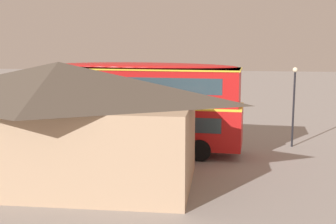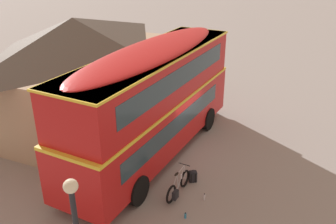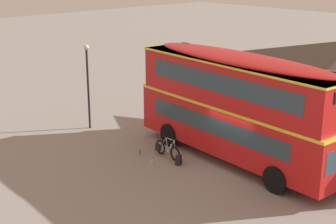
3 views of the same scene
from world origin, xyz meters
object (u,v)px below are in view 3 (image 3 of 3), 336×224
(water_bottle_blue_sports, at_px, (140,152))
(double_decker_bus, at_px, (238,103))
(touring_bicycle, at_px, (166,149))
(water_bottle_clear_plastic, at_px, (152,161))
(backpack_on_ground, at_px, (179,159))
(street_lamp, at_px, (88,77))

(water_bottle_blue_sports, bearing_deg, double_decker_bus, 39.05)
(touring_bicycle, relative_size, water_bottle_clear_plastic, 6.78)
(touring_bicycle, xyz_separation_m, backpack_on_ground, (1.02, -0.21, -0.12))
(double_decker_bus, distance_m, touring_bicycle, 3.86)
(touring_bicycle, relative_size, street_lamp, 0.40)
(backpack_on_ground, distance_m, water_bottle_blue_sports, 2.13)
(double_decker_bus, relative_size, water_bottle_clear_plastic, 40.99)
(water_bottle_blue_sports, relative_size, street_lamp, 0.05)
(backpack_on_ground, bearing_deg, double_decker_bus, 59.56)
(double_decker_bus, relative_size, water_bottle_blue_sports, 48.00)
(double_decker_bus, height_order, backpack_on_ground, double_decker_bus)
(water_bottle_blue_sports, distance_m, water_bottle_clear_plastic, 1.20)
(backpack_on_ground, xyz_separation_m, water_bottle_blue_sports, (-2.07, -0.49, -0.15))
(double_decker_bus, xyz_separation_m, water_bottle_clear_plastic, (-2.23, -3.04, -2.52))
(backpack_on_ground, relative_size, water_bottle_clear_plastic, 1.89)
(double_decker_bus, bearing_deg, touring_bicycle, -138.84)
(backpack_on_ground, bearing_deg, water_bottle_blue_sports, -166.58)
(water_bottle_clear_plastic, xyz_separation_m, street_lamp, (-5.91, 0.76, 2.65))
(double_decker_bus, distance_m, water_bottle_clear_plastic, 4.53)
(backpack_on_ground, xyz_separation_m, water_bottle_clear_plastic, (-0.90, -0.77, -0.13))
(backpack_on_ground, bearing_deg, touring_bicycle, 168.42)
(touring_bicycle, bearing_deg, street_lamp, -177.79)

